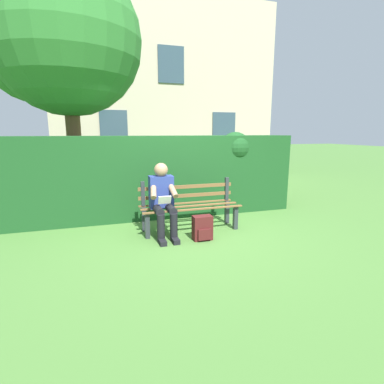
{
  "coord_description": "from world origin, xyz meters",
  "views": [
    {
      "loc": [
        1.4,
        4.57,
        1.64
      ],
      "look_at": [
        0.0,
        0.1,
        0.68
      ],
      "focal_mm": 27.52,
      "sensor_mm": 36.0,
      "label": 1
    }
  ],
  "objects_px": {
    "park_bench": "(189,206)",
    "tree": "(60,44)",
    "person_seated": "(163,198)",
    "backpack": "(202,228)"
  },
  "relations": [
    {
      "from": "person_seated",
      "to": "backpack",
      "type": "height_order",
      "value": "person_seated"
    },
    {
      "from": "tree",
      "to": "backpack",
      "type": "xyz_separation_m",
      "value": [
        -2.07,
        2.79,
        -3.19
      ]
    },
    {
      "from": "park_bench",
      "to": "person_seated",
      "type": "height_order",
      "value": "person_seated"
    },
    {
      "from": "backpack",
      "to": "tree",
      "type": "bearing_deg",
      "value": -53.36
    },
    {
      "from": "park_bench",
      "to": "tree",
      "type": "bearing_deg",
      "value": -47.75
    },
    {
      "from": "person_seated",
      "to": "tree",
      "type": "height_order",
      "value": "tree"
    },
    {
      "from": "park_bench",
      "to": "person_seated",
      "type": "relative_size",
      "value": 1.44
    },
    {
      "from": "park_bench",
      "to": "tree",
      "type": "xyz_separation_m",
      "value": [
        2.03,
        -2.23,
        2.97
      ]
    },
    {
      "from": "tree",
      "to": "backpack",
      "type": "distance_m",
      "value": 4.72
    },
    {
      "from": "tree",
      "to": "backpack",
      "type": "bearing_deg",
      "value": 126.64
    }
  ]
}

